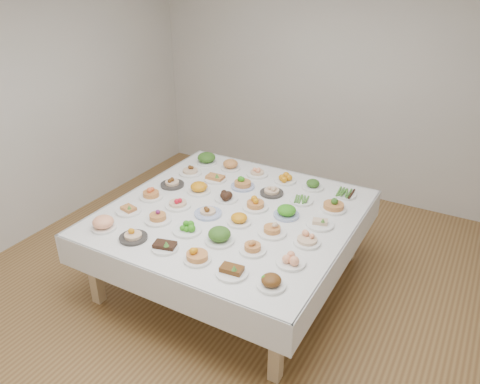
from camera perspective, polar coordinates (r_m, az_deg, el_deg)
The scene contains 38 objects.
room_envelope at distance 3.67m, azimuth -0.46°, elevation 11.09°, with size 5.02×5.02×2.81m.
display_table at distance 4.29m, azimuth -0.99°, elevation -3.14°, with size 2.16×2.16×0.75m.
dish_0 at distance 4.12m, azimuth -16.34°, elevation -3.55°, with size 0.21×0.21×0.14m.
dish_1 at distance 3.92m, azimuth -12.94°, elevation -4.85°, with size 0.23×0.23×0.13m.
dish_2 at distance 3.76m, azimuth -9.16°, elevation -6.34°, with size 0.21×0.21×0.10m.
dish_3 at distance 3.59m, azimuth -5.26°, elevation -7.54°, with size 0.21×0.21×0.13m.
dish_4 at distance 3.45m, azimuth -1.01°, elevation -9.36°, with size 0.24×0.24×0.11m.
dish_5 at distance 3.33m, azimuth 3.83°, elevation -10.70°, with size 0.21×0.21×0.12m.
dish_6 at distance 4.34m, azimuth -13.43°, elevation -2.00°, with size 0.22×0.22×0.09m.
dish_7 at distance 4.14m, azimuth -10.00°, elevation -2.83°, with size 0.24×0.24×0.13m.
dish_8 at distance 3.96m, azimuth -6.48°, elevation -4.26°, with size 0.24×0.24×0.10m.
dish_9 at distance 3.79m, azimuth -2.53°, elevation -5.15°, with size 0.27×0.27×0.15m.
dish_10 at distance 3.68m, azimuth 1.54°, elevation -6.65°, with size 0.21×0.21×0.11m.
dish_11 at distance 3.57m, azimuth 6.21°, elevation -8.06°, with size 0.23×0.23×0.11m.
dish_12 at distance 4.53m, azimuth -10.81°, elevation -0.09°, with size 0.22×0.22×0.13m.
dish_13 at distance 4.34m, azimuth -7.60°, elevation -1.01°, with size 0.24×0.24×0.14m.
dish_14 at distance 4.18m, azimuth -3.94°, elevation -2.14°, with size 0.24×0.24×0.12m.
dish_15 at distance 4.05m, azimuth -0.11°, elevation -3.22°, with size 0.21×0.21×0.11m.
dish_16 at distance 3.91m, azimuth 3.94°, elevation -4.42°, with size 0.24×0.24×0.12m.
dish_17 at distance 3.81m, azimuth 8.21°, elevation -5.43°, with size 0.23×0.23×0.13m.
dish_18 at distance 4.75m, azimuth -8.28°, elevation 1.27°, with size 0.23×0.23×0.11m.
dish_19 at distance 4.57m, azimuth -5.04°, elevation 0.73°, with size 0.23×0.23×0.14m.
dish_20 at distance 4.43m, azimuth -1.68°, elevation -0.39°, with size 0.22×0.22×0.11m.
dish_21 at distance 4.27m, azimuth 1.90°, elevation -1.22°, with size 0.23×0.23×0.14m.
dish_22 at distance 4.17m, azimuth 5.70°, elevation -2.31°, with size 0.23×0.23×0.12m.
dish_23 at distance 4.08m, azimuth 9.73°, elevation -3.64°, with size 0.23×0.23×0.09m.
dish_24 at distance 4.98m, azimuth -6.10°, elevation 2.86°, with size 0.24×0.24×0.13m.
dish_25 at distance 4.81m, azimuth -3.04°, elevation 1.91°, with size 0.22×0.22×0.11m.
dish_26 at distance 4.65m, azimuth 0.33°, elevation 1.29°, with size 0.23×0.23×0.14m.
dish_27 at distance 4.54m, azimuth 3.89°, elevation 0.29°, with size 0.22×0.22×0.11m.
dish_28 at distance 4.44m, azimuth 7.49°, elevation -0.97°, with size 0.22×0.22×0.05m.
dish_29 at distance 4.33m, azimuth 11.37°, elevation -1.36°, with size 0.23×0.23×0.15m.
dish_30 at distance 5.21m, azimuth -4.10°, elevation 4.19°, with size 0.26×0.26×0.14m.
dish_31 at distance 5.06m, azimuth -1.17°, elevation 3.39°, with size 0.21×0.21×0.12m.
dish_32 at distance 4.92m, azimuth 2.11°, elevation 2.61°, with size 0.22×0.22×0.12m.
dish_33 at distance 4.80m, azimuth 5.54°, elevation 1.71°, with size 0.22×0.22×0.10m.
dish_34 at distance 4.70m, azimuth 8.87°, elevation 0.97°, with size 0.21×0.21×0.11m.
dish_35 at distance 4.63m, azimuth 12.70°, elevation -0.17°, with size 0.21×0.21×0.05m.
Camera 1 is at (1.76, -3.05, 2.85)m, focal length 35.00 mm.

